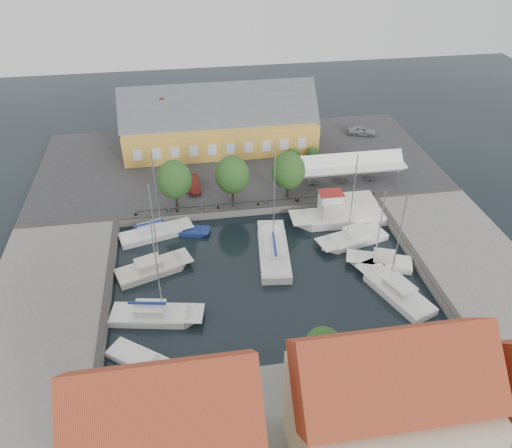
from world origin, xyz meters
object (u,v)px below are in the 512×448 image
at_px(east_boat_c, 395,291).
at_px(warehouse, 215,125).
at_px(launch_sw, 137,358).
at_px(east_boat_b, 381,263).
at_px(trawler, 341,214).
at_px(tent_canopy, 351,164).
at_px(west_boat_a, 154,234).
at_px(launch_nw, 190,232).
at_px(car_red, 193,184).
at_px(east_boat_a, 353,239).
at_px(center_sailboat, 274,253).
at_px(west_boat_d, 155,316).
at_px(car_silver, 362,131).
at_px(west_boat_b, 153,270).

bearing_deg(east_boat_c, warehouse, 113.39).
bearing_deg(launch_sw, east_boat_c, 9.93).
bearing_deg(east_boat_b, trawler, 101.67).
bearing_deg(tent_canopy, west_boat_a, -164.97).
xyz_separation_m(tent_canopy, launch_nw, (-21.70, -6.90, -3.59)).
height_order(car_red, west_boat_a, west_boat_a).
relative_size(warehouse, launch_nw, 5.95).
distance_m(east_boat_a, east_boat_c, 9.29).
bearing_deg(trawler, warehouse, 122.09).
height_order(tent_canopy, launch_sw, tent_canopy).
relative_size(center_sailboat, launch_sw, 2.49).
bearing_deg(launch_nw, east_boat_c, -34.59).
xyz_separation_m(warehouse, west_boat_a, (-9.23, -20.79, -4.16)).
bearing_deg(west_boat_d, tent_canopy, 38.51).
distance_m(car_silver, west_boat_a, 38.63).
xyz_separation_m(east_boat_b, launch_sw, (-25.75, -9.09, -0.17)).
distance_m(car_red, east_boat_c, 29.40).
bearing_deg(west_boat_a, trawler, -1.07).
xyz_separation_m(warehouse, launch_sw, (-10.63, -39.08, -4.34)).
bearing_deg(east_boat_c, launch_nw, 145.41).
bearing_deg(east_boat_c, east_boat_b, 88.09).
bearing_deg(car_red, east_boat_c, -52.84).
height_order(west_boat_a, launch_sw, west_boat_a).
height_order(east_boat_a, east_boat_c, east_boat_a).
relative_size(warehouse, east_boat_a, 2.39).
bearing_deg(car_silver, launch_sw, 156.84).
xyz_separation_m(west_boat_a, west_boat_d, (0.14, -13.50, -0.00)).
relative_size(east_boat_c, west_boat_a, 1.03).
height_order(trawler, east_boat_b, east_boat_b).
distance_m(trawler, east_boat_c, 13.50).
xyz_separation_m(east_boat_a, east_boat_b, (1.61, -4.57, -0.00)).
height_order(car_red, launch_sw, car_red).
bearing_deg(east_boat_b, launch_sw, -160.55).
relative_size(west_boat_a, launch_nw, 2.38).
height_order(east_boat_a, launch_nw, east_boat_a).
relative_size(east_boat_c, launch_nw, 2.46).
bearing_deg(west_boat_a, west_boat_d, -89.41).
height_order(car_red, launch_nw, car_red).
height_order(car_silver, center_sailboat, center_sailboat).
relative_size(warehouse, center_sailboat, 2.00).
bearing_deg(car_red, west_boat_a, -124.33).
bearing_deg(car_red, launch_sw, -107.03).
height_order(car_silver, trawler, trawler).
xyz_separation_m(car_silver, west_boat_a, (-32.36, -21.05, -1.47)).
bearing_deg(tent_canopy, warehouse, 140.14).
bearing_deg(warehouse, east_boat_a, -62.01).
height_order(warehouse, launch_sw, warehouse).
distance_m(east_boat_a, west_boat_d, 24.28).
bearing_deg(west_boat_b, west_boat_a, 88.73).
height_order(tent_canopy, car_red, tent_canopy).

